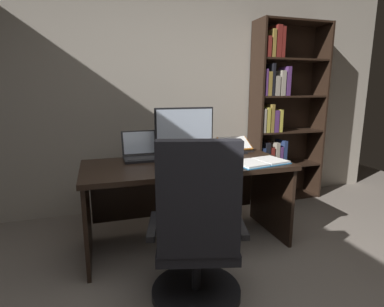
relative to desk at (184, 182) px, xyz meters
The scene contains 12 objects.
wall_back 1.28m from the desk, 84.67° to the left, with size 5.66×0.12×2.80m, color #A89E8E.
desk is the anchor object (origin of this frame).
bookshelf 1.66m from the desk, 26.87° to the left, with size 0.91×0.32×2.14m.
office_chair 0.89m from the desk, 100.92° to the right, with size 0.69×0.60×1.10m.
monitor 0.48m from the desk, 73.29° to the left, with size 0.56×0.16×0.46m.
laptop 0.47m from the desk, 151.63° to the left, with size 0.32×0.32×0.24m.
keyboard 0.32m from the desk, 77.10° to the right, with size 0.42×0.15×0.02m, color black.
computer_mouse 0.41m from the desk, 135.95° to the right, with size 0.06×0.10×0.04m, color black.
reading_stand_with_book 0.70m from the desk, 21.41° to the left, with size 0.32×0.26×0.14m.
open_binder 0.69m from the desk, 26.00° to the right, with size 0.50×0.35×0.02m.
notepad 0.41m from the desk, 21.11° to the right, with size 0.15×0.21×0.01m, color white.
pen 0.43m from the desk, 20.01° to the right, with size 0.01×0.01×0.14m, color maroon.
Camera 1 is at (-0.80, -1.14, 1.37)m, focal length 28.45 mm.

